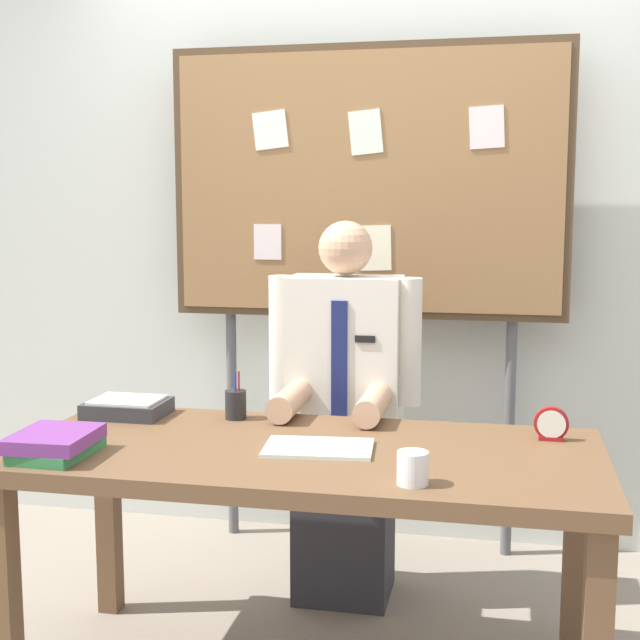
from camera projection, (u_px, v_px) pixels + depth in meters
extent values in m
cube|color=silver|center=(374.00, 225.00, 3.72)|extent=(6.40, 0.08, 2.70)
cube|color=brown|center=(307.00, 456.00, 2.55)|extent=(1.71, 0.78, 0.05)
cube|color=brown|center=(4.00, 600.00, 2.44)|extent=(0.07, 0.07, 0.69)
cube|color=brown|center=(109.00, 517.00, 3.08)|extent=(0.07, 0.07, 0.69)
cube|color=brown|center=(575.00, 554.00, 2.75)|extent=(0.07, 0.07, 0.69)
cube|color=#2D2D33|center=(344.00, 537.00, 3.22)|extent=(0.34, 0.30, 0.44)
cube|color=silver|center=(345.00, 380.00, 3.14)|extent=(0.40, 0.22, 0.74)
sphere|color=tan|center=(345.00, 248.00, 3.08)|extent=(0.19, 0.19, 0.19)
cylinder|color=silver|center=(281.00, 338.00, 3.15)|extent=(0.09, 0.09, 0.45)
cylinder|color=silver|center=(409.00, 342.00, 3.05)|extent=(0.09, 0.09, 0.45)
cylinder|color=tan|center=(290.00, 401.00, 2.92)|extent=(0.09, 0.30, 0.09)
cylinder|color=tan|center=(373.00, 405.00, 2.86)|extent=(0.09, 0.30, 0.09)
cube|color=navy|center=(339.00, 370.00, 3.02)|extent=(0.06, 0.01, 0.48)
cube|color=black|center=(365.00, 339.00, 2.99)|extent=(0.07, 0.01, 0.02)
cube|color=#4C3823|center=(367.00, 183.00, 3.50)|extent=(1.61, 0.05, 1.09)
cube|color=olive|center=(366.00, 183.00, 3.49)|extent=(1.55, 0.04, 1.03)
cylinder|color=#59595E|center=(232.00, 421.00, 3.79)|extent=(0.04, 0.04, 1.01)
cylinder|color=#59595E|center=(509.00, 435.00, 3.55)|extent=(0.04, 0.04, 1.01)
cube|color=white|center=(270.00, 130.00, 3.52)|extent=(0.15, 0.00, 0.16)
cube|color=silver|center=(366.00, 132.00, 3.44)|extent=(0.14, 0.00, 0.18)
cube|color=silver|center=(487.00, 127.00, 3.35)|extent=(0.14, 0.00, 0.17)
cube|color=silver|center=(268.00, 242.00, 3.58)|extent=(0.12, 0.00, 0.15)
cube|color=#F4EFCC|center=(375.00, 248.00, 3.50)|extent=(0.14, 0.00, 0.18)
cube|color=#337F47|center=(57.00, 451.00, 2.45)|extent=(0.18, 0.25, 0.03)
cube|color=#72337F|center=(54.00, 439.00, 2.45)|extent=(0.22, 0.25, 0.04)
cube|color=silver|center=(319.00, 448.00, 2.51)|extent=(0.33, 0.23, 0.01)
cylinder|color=maroon|center=(551.00, 423.00, 2.61)|extent=(0.10, 0.02, 0.10)
cylinder|color=white|center=(552.00, 425.00, 2.60)|extent=(0.08, 0.00, 0.08)
cube|color=maroon|center=(551.00, 438.00, 2.62)|extent=(0.07, 0.04, 0.01)
cylinder|color=white|center=(413.00, 468.00, 2.20)|extent=(0.08, 0.08, 0.09)
cylinder|color=#262626|center=(236.00, 405.00, 2.87)|extent=(0.07, 0.07, 0.09)
cylinder|color=#263399|center=(235.00, 393.00, 2.86)|extent=(0.01, 0.01, 0.15)
cylinder|color=maroon|center=(239.00, 393.00, 2.86)|extent=(0.01, 0.01, 0.15)
cylinder|color=gold|center=(239.00, 392.00, 2.87)|extent=(0.01, 0.01, 0.15)
cube|color=#333338|center=(127.00, 408.00, 2.92)|extent=(0.26, 0.20, 0.05)
cube|color=#F4EFCC|center=(127.00, 400.00, 2.91)|extent=(0.22, 0.17, 0.01)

